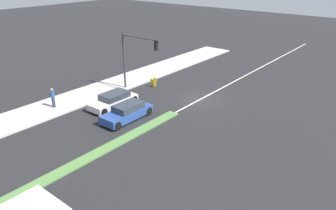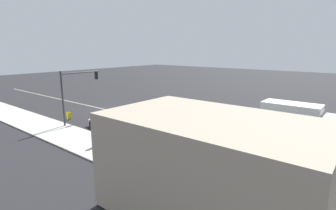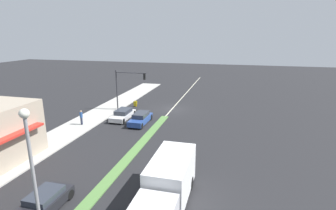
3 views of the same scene
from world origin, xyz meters
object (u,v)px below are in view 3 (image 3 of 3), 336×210
(delivery_truck, at_px, (168,184))
(sedan_dark, at_px, (44,202))
(coupe_blue, at_px, (141,118))
(traffic_signal_main, at_px, (126,83))
(warning_aframe_sign, at_px, (135,104))
(pedestrian, at_px, (81,117))
(van_white, at_px, (123,114))
(street_lamp, at_px, (32,166))

(delivery_truck, xyz_separation_m, sedan_dark, (7.20, 2.49, -0.87))
(delivery_truck, bearing_deg, coupe_blue, -63.59)
(traffic_signal_main, relative_size, warning_aframe_sign, 6.69)
(pedestrian, distance_m, delivery_truck, 18.30)
(pedestrian, relative_size, van_white, 0.39)
(pedestrian, distance_m, van_white, 5.16)
(traffic_signal_main, relative_size, delivery_truck, 0.75)
(pedestrian, bearing_deg, sedan_dark, 114.26)
(warning_aframe_sign, bearing_deg, sedan_dark, 98.27)
(traffic_signal_main, xyz_separation_m, pedestrian, (2.63, 7.42, -2.86))
(delivery_truck, height_order, sedan_dark, delivery_truck)
(pedestrian, height_order, coupe_blue, pedestrian)
(street_lamp, distance_m, van_white, 21.78)
(pedestrian, bearing_deg, coupe_blue, -159.57)
(street_lamp, xyz_separation_m, warning_aframe_sign, (5.72, -26.91, -4.35))
(street_lamp, relative_size, warning_aframe_sign, 8.80)
(street_lamp, xyz_separation_m, coupe_blue, (2.20, -19.71, -4.14))
(pedestrian, height_order, van_white, pedestrian)
(van_white, bearing_deg, traffic_signal_main, -73.96)
(sedan_dark, bearing_deg, traffic_signal_main, -79.87)
(street_lamp, height_order, pedestrian, street_lamp)
(traffic_signal_main, xyz_separation_m, street_lamp, (-6.12, 24.69, 0.88))
(street_lamp, xyz_separation_m, sedan_dark, (2.20, -2.72, -4.18))
(pedestrian, bearing_deg, warning_aframe_sign, -107.50)
(street_lamp, xyz_separation_m, van_white, (5.00, -20.78, -4.17))
(street_lamp, bearing_deg, pedestrian, -63.11)
(sedan_dark, bearing_deg, delivery_truck, -160.90)
(traffic_signal_main, xyz_separation_m, van_white, (-1.12, 3.91, -3.29))
(coupe_blue, bearing_deg, sedan_dark, 90.00)
(warning_aframe_sign, distance_m, coupe_blue, 8.02)
(pedestrian, xyz_separation_m, sedan_dark, (-6.56, 14.55, -0.44))
(pedestrian, xyz_separation_m, coupe_blue, (-6.56, -2.44, -0.39))
(delivery_truck, relative_size, van_white, 1.68)
(van_white, xyz_separation_m, coupe_blue, (-2.80, 1.07, 0.03))
(pedestrian, distance_m, sedan_dark, 15.96)
(pedestrian, bearing_deg, delivery_truck, 138.78)
(traffic_signal_main, height_order, coupe_blue, traffic_signal_main)
(warning_aframe_sign, bearing_deg, pedestrian, 72.50)
(street_lamp, bearing_deg, coupe_blue, -83.63)
(traffic_signal_main, xyz_separation_m, warning_aframe_sign, (-0.41, -2.22, -3.47))
(van_white, bearing_deg, warning_aframe_sign, -83.32)
(traffic_signal_main, height_order, sedan_dark, traffic_signal_main)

